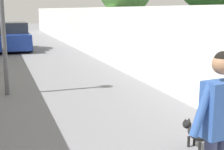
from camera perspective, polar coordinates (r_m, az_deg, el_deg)
ground_plane at (r=14.31m, az=-11.29°, el=2.37°), size 80.00×80.00×0.00m
fence_right at (r=12.79m, az=0.45°, el=6.77°), size 48.00×0.30×2.32m
person_skateboarder at (r=3.61m, az=18.43°, el=-7.35°), size 0.26×0.72×1.73m
dog at (r=5.45m, az=14.67°, el=-9.86°), size 1.82×0.92×1.06m
car_near at (r=18.66m, az=-17.13°, el=6.39°), size 3.85×1.80×1.54m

